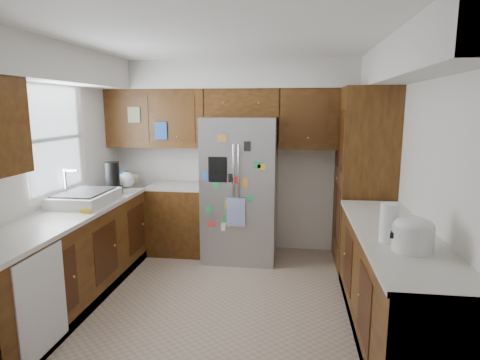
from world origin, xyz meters
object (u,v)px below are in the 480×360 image
fridge (240,189)px  rice_cooker (413,233)px  paper_towel (389,223)px  pantry (364,179)px

fridge → rice_cooker: (1.50, -2.12, 0.15)m
rice_cooker → paper_towel: 0.22m
pantry → rice_cooker: 2.06m
pantry → paper_towel: 1.88m
pantry → fridge: pantry is taller
pantry → paper_towel: (-0.12, -1.88, -0.01)m
pantry → rice_cooker: bearing=-90.0°
paper_towel → rice_cooker: bearing=-55.9°
pantry → fridge: bearing=177.9°
fridge → rice_cooker: 2.60m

